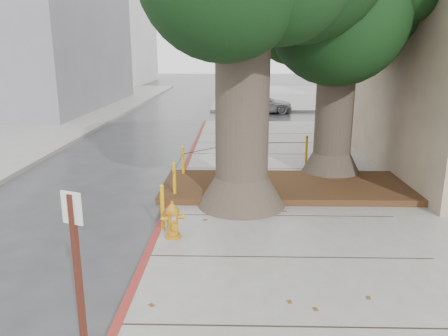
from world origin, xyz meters
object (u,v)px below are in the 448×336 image
(car_red, at_px, (372,105))
(car_dark, at_px, (60,106))
(signpost, at_px, (79,288))
(car_silver, at_px, (260,103))
(fire_hydrant, at_px, (173,220))

(car_red, bearing_deg, car_dark, 89.07)
(signpost, xyz_separation_m, car_silver, (3.03, 22.85, -0.77))
(fire_hydrant, height_order, car_silver, car_silver)
(fire_hydrant, bearing_deg, car_dark, 97.43)
(fire_hydrant, xyz_separation_m, signpost, (-0.31, -4.07, 0.91))
(car_silver, distance_m, car_dark, 11.59)
(fire_hydrant, distance_m, car_dark, 18.86)
(car_red, xyz_separation_m, car_dark, (-18.18, -2.06, 0.11))
(signpost, height_order, car_red, signpost)
(signpost, height_order, car_silver, signpost)
(fire_hydrant, bearing_deg, car_silver, 61.74)
(car_silver, xyz_separation_m, car_dark, (-11.41, -2.05, -0.02))
(car_dark, bearing_deg, fire_hydrant, -63.38)
(car_silver, bearing_deg, car_dark, 94.50)
(fire_hydrant, relative_size, car_dark, 0.17)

